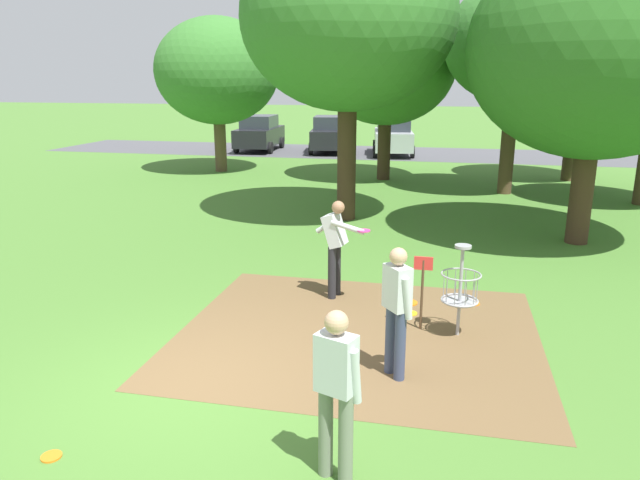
{
  "coord_description": "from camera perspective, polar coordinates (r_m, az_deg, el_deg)",
  "views": [
    {
      "loc": [
        2.99,
        -5.96,
        3.68
      ],
      "look_at": [
        0.91,
        3.56,
        1.0
      ],
      "focal_mm": 32.92,
      "sensor_mm": 36.0,
      "label": 1
    }
  ],
  "objects": [
    {
      "name": "frisbee_by_tee",
      "position": [
        9.69,
        8.75,
        -7.05
      ],
      "size": [
        0.23,
        0.23,
        0.02
      ],
      "primitive_type": "cylinder",
      "color": "gold",
      "rests_on": "ground"
    },
    {
      "name": "parked_car_center_right",
      "position": [
        30.06,
        7.12,
        9.99
      ],
      "size": [
        2.39,
        4.4,
        1.84
      ],
      "color": "#B2B7BC",
      "rests_on": "ground"
    },
    {
      "name": "player_throwing",
      "position": [
        5.52,
        1.58,
        -14.03
      ],
      "size": [
        0.5,
        0.45,
        1.71
      ],
      "color": "slate",
      "rests_on": "ground"
    },
    {
      "name": "ground_plane",
      "position": [
        7.61,
        -12.87,
        -13.93
      ],
      "size": [
        160.0,
        160.0,
        0.0
      ],
      "primitive_type": "plane",
      "color": "#47752D"
    },
    {
      "name": "frisbee_far_left",
      "position": [
        6.85,
        -24.66,
        -18.57
      ],
      "size": [
        0.2,
        0.2,
        0.02
      ],
      "primitive_type": "cylinder",
      "color": "orange",
      "rests_on": "ground"
    },
    {
      "name": "tree_mid_center",
      "position": [
        15.67,
        2.77,
        20.73
      ],
      "size": [
        5.45,
        5.45,
        7.48
      ],
      "color": "#422D1E",
      "rests_on": "ground"
    },
    {
      "name": "parked_car_leftmost",
      "position": [
        31.71,
        -5.9,
        10.3
      ],
      "size": [
        2.15,
        4.29,
        1.84
      ],
      "color": "black",
      "rests_on": "ground"
    },
    {
      "name": "parking_lot_strip",
      "position": [
        30.8,
        6.74,
        8.41
      ],
      "size": [
        36.0,
        6.0,
        0.01
      ],
      "primitive_type": "cube",
      "color": "#4C4C51",
      "rests_on": "ground"
    },
    {
      "name": "tree_mid_right",
      "position": [
        22.26,
        6.47,
        16.5
      ],
      "size": [
        5.03,
        5.03,
        6.31
      ],
      "color": "#422D1E",
      "rests_on": "ground"
    },
    {
      "name": "player_waiting_left",
      "position": [
        7.39,
        7.48,
        -6.29
      ],
      "size": [
        0.45,
        0.47,
        1.71
      ],
      "color": "#384260",
      "rests_on": "ground"
    },
    {
      "name": "tree_far_left",
      "position": [
        23.8,
        24.08,
        16.56
      ],
      "size": [
        4.65,
        4.65,
        6.7
      ],
      "color": "#4C3823",
      "rests_on": "ground"
    },
    {
      "name": "tree_near_right",
      "position": [
        24.53,
        -9.97,
        15.84
      ],
      "size": [
        4.9,
        4.9,
        6.07
      ],
      "color": "brown",
      "rests_on": "ground"
    },
    {
      "name": "tree_mid_left",
      "position": [
        14.47,
        25.48,
        16.48
      ],
      "size": [
        5.59,
        5.59,
        6.7
      ],
      "color": "#422D1E",
      "rests_on": "ground"
    },
    {
      "name": "dirt_tee_pad",
      "position": [
        8.9,
        3.7,
        -9.05
      ],
      "size": [
        5.29,
        4.6,
        0.01
      ],
      "primitive_type": "cube",
      "color": "brown",
      "rests_on": "ground"
    },
    {
      "name": "player_foreground_watching",
      "position": [
        10.02,
        1.52,
        -0.22
      ],
      "size": [
        1.03,
        0.67,
        1.71
      ],
      "color": "#232328",
      "rests_on": "ground"
    },
    {
      "name": "parked_car_center_left",
      "position": [
        30.94,
        0.99,
        10.25
      ],
      "size": [
        2.42,
        4.41,
        1.84
      ],
      "color": "black",
      "rests_on": "ground"
    },
    {
      "name": "disc_golf_basket",
      "position": [
        8.81,
        13.1,
        -4.43
      ],
      "size": [
        0.98,
        0.58,
        1.39
      ],
      "color": "#9E9EA3",
      "rests_on": "ground"
    },
    {
      "name": "frisbee_near_basket",
      "position": [
        10.31,
        14.65,
        -5.99
      ],
      "size": [
        0.23,
        0.23,
        0.02
      ],
      "primitive_type": "cylinder",
      "color": "orange",
      "rests_on": "ground"
    },
    {
      "name": "tree_far_center",
      "position": [
        20.28,
        18.56,
        17.73
      ],
      "size": [
        4.49,
        4.49,
        6.72
      ],
      "color": "#4C3823",
      "rests_on": "ground"
    }
  ]
}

